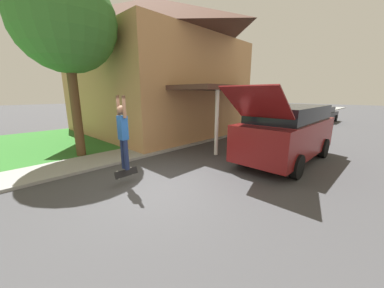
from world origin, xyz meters
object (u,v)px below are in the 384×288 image
Objects in this scene: car_down_street at (322,115)px; lawn_tree_near at (65,22)px; suv_parked at (287,132)px; skateboard at (126,173)px; skateboarder at (123,132)px.

lawn_tree_near is at bearing -102.07° from car_down_street.
suv_parked is at bearing 40.17° from lawn_tree_near.
suv_parked reaches higher than skateboard.
car_down_street is 20.19m from skateboard.
suv_parked is at bearing 66.15° from skateboard.
car_down_street is 20.25m from skateboarder.
lawn_tree_near is at bearing 177.47° from skateboarder.
suv_parked is at bearing 67.04° from skateboarder.
lawn_tree_near is 5.43m from skateboarder.
skateboarder is at bearing -31.82° from skateboard.
skateboard is at bearing -90.87° from car_down_street.
skateboarder reaches higher than skateboard.
skateboarder is 2.60× the size of skateboard.
car_down_street is 5.35× the size of skateboard.
suv_parked is 2.88× the size of skateboarder.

